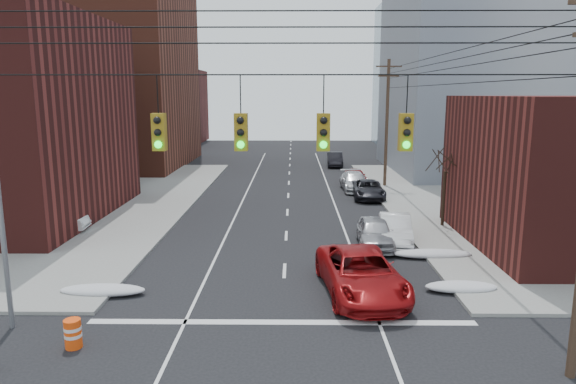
{
  "coord_description": "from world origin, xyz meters",
  "views": [
    {
      "loc": [
        0.4,
        -10.77,
        8.11
      ],
      "look_at": [
        0.13,
        15.86,
        3.0
      ],
      "focal_mm": 32.0,
      "sensor_mm": 36.0,
      "label": 1
    }
  ],
  "objects_px": {
    "red_pickup": "(361,273)",
    "lot_car_b": "(95,184)",
    "parked_car_a": "(375,232)",
    "construction_barrel": "(73,333)",
    "parked_car_b": "(395,229)",
    "lot_car_a": "(51,220)",
    "parked_car_e": "(356,176)",
    "lot_car_d": "(48,201)",
    "parked_car_d": "(355,181)",
    "lot_car_c": "(21,213)",
    "parked_car_c": "(368,189)",
    "parked_car_f": "(335,159)"
  },
  "relations": [
    {
      "from": "red_pickup",
      "to": "lot_car_d",
      "type": "relative_size",
      "value": 1.63
    },
    {
      "from": "parked_car_a",
      "to": "parked_car_e",
      "type": "relative_size",
      "value": 1.18
    },
    {
      "from": "red_pickup",
      "to": "lot_car_b",
      "type": "xyz_separation_m",
      "value": [
        -19.08,
        21.37,
        -0.06
      ]
    },
    {
      "from": "parked_car_b",
      "to": "construction_barrel",
      "type": "distance_m",
      "value": 17.57
    },
    {
      "from": "lot_car_a",
      "to": "lot_car_b",
      "type": "xyz_separation_m",
      "value": [
        -2.1,
        12.33,
        -0.0
      ]
    },
    {
      "from": "parked_car_e",
      "to": "parked_car_f",
      "type": "height_order",
      "value": "parked_car_f"
    },
    {
      "from": "parked_car_d",
      "to": "lot_car_c",
      "type": "bearing_deg",
      "value": -152.58
    },
    {
      "from": "lot_car_a",
      "to": "lot_car_b",
      "type": "height_order",
      "value": "same"
    },
    {
      "from": "parked_car_c",
      "to": "lot_car_d",
      "type": "relative_size",
      "value": 1.31
    },
    {
      "from": "parked_car_b",
      "to": "parked_car_c",
      "type": "xyz_separation_m",
      "value": [
        0.28,
        12.27,
        -0.06
      ]
    },
    {
      "from": "red_pickup",
      "to": "parked_car_a",
      "type": "height_order",
      "value": "red_pickup"
    },
    {
      "from": "parked_car_b",
      "to": "construction_barrel",
      "type": "height_order",
      "value": "parked_car_b"
    },
    {
      "from": "red_pickup",
      "to": "parked_car_f",
      "type": "relative_size",
      "value": 1.34
    },
    {
      "from": "lot_car_c",
      "to": "lot_car_b",
      "type": "bearing_deg",
      "value": -15.69
    },
    {
      "from": "lot_car_c",
      "to": "red_pickup",
      "type": "bearing_deg",
      "value": -131.37
    },
    {
      "from": "parked_car_c",
      "to": "lot_car_b",
      "type": "height_order",
      "value": "lot_car_b"
    },
    {
      "from": "parked_car_b",
      "to": "construction_barrel",
      "type": "xyz_separation_m",
      "value": [
        -12.75,
        -12.09,
        -0.28
      ]
    },
    {
      "from": "parked_car_c",
      "to": "lot_car_d",
      "type": "distance_m",
      "value": 23.44
    },
    {
      "from": "parked_car_b",
      "to": "lot_car_d",
      "type": "distance_m",
      "value": 23.59
    },
    {
      "from": "parked_car_d",
      "to": "lot_car_a",
      "type": "bearing_deg",
      "value": -145.89
    },
    {
      "from": "parked_car_e",
      "to": "lot_car_b",
      "type": "relative_size",
      "value": 0.79
    },
    {
      "from": "parked_car_d",
      "to": "lot_car_a",
      "type": "xyz_separation_m",
      "value": [
        -19.43,
        -14.05,
        0.06
      ]
    },
    {
      "from": "lot_car_c",
      "to": "construction_barrel",
      "type": "height_order",
      "value": "lot_car_c"
    },
    {
      "from": "parked_car_f",
      "to": "lot_car_c",
      "type": "xyz_separation_m",
      "value": [
        -21.57,
        -27.14,
        0.08
      ]
    },
    {
      "from": "parked_car_a",
      "to": "lot_car_a",
      "type": "xyz_separation_m",
      "value": [
        -18.6,
        2.33,
        0.05
      ]
    },
    {
      "from": "parked_car_a",
      "to": "lot_car_b",
      "type": "height_order",
      "value": "parked_car_a"
    },
    {
      "from": "parked_car_c",
      "to": "parked_car_f",
      "type": "relative_size",
      "value": 1.07
    },
    {
      "from": "parked_car_b",
      "to": "lot_car_d",
      "type": "xyz_separation_m",
      "value": [
        -22.55,
        6.94,
        0.04
      ]
    },
    {
      "from": "lot_car_a",
      "to": "parked_car_a",
      "type": "bearing_deg",
      "value": -101.43
    },
    {
      "from": "parked_car_b",
      "to": "parked_car_c",
      "type": "height_order",
      "value": "parked_car_b"
    },
    {
      "from": "parked_car_f",
      "to": "lot_car_a",
      "type": "bearing_deg",
      "value": -121.48
    },
    {
      "from": "parked_car_a",
      "to": "construction_barrel",
      "type": "distance_m",
      "value": 16.19
    },
    {
      "from": "parked_car_e",
      "to": "lot_car_b",
      "type": "height_order",
      "value": "lot_car_b"
    },
    {
      "from": "parked_car_c",
      "to": "parked_car_d",
      "type": "bearing_deg",
      "value": 103.21
    },
    {
      "from": "parked_car_c",
      "to": "construction_barrel",
      "type": "bearing_deg",
      "value": -116.11
    },
    {
      "from": "parked_car_d",
      "to": "lot_car_d",
      "type": "relative_size",
      "value": 1.35
    },
    {
      "from": "parked_car_d",
      "to": "lot_car_c",
      "type": "relative_size",
      "value": 1.07
    },
    {
      "from": "red_pickup",
      "to": "parked_car_a",
      "type": "xyz_separation_m",
      "value": [
        1.61,
        6.71,
        -0.11
      ]
    },
    {
      "from": "parked_car_d",
      "to": "lot_car_d",
      "type": "distance_m",
      "value": 23.81
    },
    {
      "from": "lot_car_a",
      "to": "construction_barrel",
      "type": "bearing_deg",
      "value": -156.97
    },
    {
      "from": "lot_car_c",
      "to": "lot_car_d",
      "type": "xyz_separation_m",
      "value": [
        -0.06,
        3.6,
        -0.05
      ]
    },
    {
      "from": "parked_car_a",
      "to": "lot_car_c",
      "type": "height_order",
      "value": "lot_car_c"
    },
    {
      "from": "lot_car_a",
      "to": "lot_car_b",
      "type": "distance_m",
      "value": 12.51
    },
    {
      "from": "parked_car_b",
      "to": "lot_car_a",
      "type": "bearing_deg",
      "value": -177.46
    },
    {
      "from": "lot_car_d",
      "to": "construction_barrel",
      "type": "distance_m",
      "value": 21.4
    },
    {
      "from": "parked_car_d",
      "to": "parked_car_c",
      "type": "bearing_deg",
      "value": -80.58
    },
    {
      "from": "parked_car_f",
      "to": "lot_car_d",
      "type": "distance_m",
      "value": 31.97
    },
    {
      "from": "parked_car_a",
      "to": "parked_car_b",
      "type": "height_order",
      "value": "parked_car_a"
    },
    {
      "from": "parked_car_f",
      "to": "construction_barrel",
      "type": "height_order",
      "value": "parked_car_f"
    },
    {
      "from": "parked_car_e",
      "to": "lot_car_c",
      "type": "bearing_deg",
      "value": -151.48
    }
  ]
}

